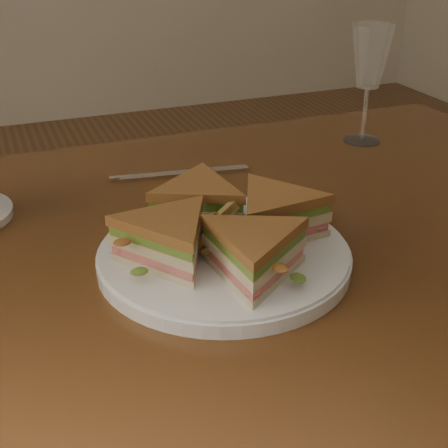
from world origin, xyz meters
The scene contains 7 objects.
table centered at (0.00, 0.00, 0.65)m, with size 1.20×0.80×0.75m.
plate centered at (-0.02, -0.06, 0.76)m, with size 0.29×0.29×0.02m, color white.
sandwich_wedges centered at (-0.02, -0.06, 0.80)m, with size 0.28×0.28×0.06m.
crisps_mound centered at (-0.02, -0.06, 0.79)m, with size 0.09×0.09×0.05m, color #C06818, non-canonical shape.
spoon centered at (0.03, 0.01, 0.75)m, with size 0.16×0.10×0.01m.
knife centered at (0.00, 0.21, 0.75)m, with size 0.21×0.04×0.00m.
wine_glass centered at (0.35, 0.24, 0.89)m, with size 0.07×0.07×0.20m.
Camera 1 is at (-0.25, -0.63, 1.12)m, focal length 50.00 mm.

